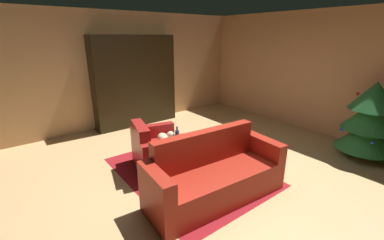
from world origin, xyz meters
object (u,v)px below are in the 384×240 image
at_px(armchair_red, 158,152).
at_px(couch_red, 215,177).
at_px(coffee_table, 185,147).
at_px(bottle_on_table, 177,136).
at_px(book_stack_on_table, 183,139).
at_px(decorated_tree, 369,119).
at_px(bookshelf_unit, 140,83).

distance_m(armchair_red, couch_red, 1.21).
distance_m(couch_red, coffee_table, 0.92).
bearing_deg(couch_red, bottle_on_table, 174.18).
height_order(armchair_red, book_stack_on_table, armchair_red).
distance_m(couch_red, decorated_tree, 3.16).
bearing_deg(book_stack_on_table, decorated_tree, 59.53).
relative_size(armchair_red, bottle_on_table, 4.05).
xyz_separation_m(bookshelf_unit, bottle_on_table, (2.43, -0.54, -0.49)).
xyz_separation_m(armchair_red, book_stack_on_table, (0.24, 0.35, 0.22)).
distance_m(bottle_on_table, decorated_tree, 3.46).
distance_m(bookshelf_unit, coffee_table, 2.72).
bearing_deg(armchair_red, bottle_on_table, 69.26).
xyz_separation_m(armchair_red, bottle_on_table, (0.12, 0.32, 0.25)).
distance_m(coffee_table, bottle_on_table, 0.23).
relative_size(book_stack_on_table, bottle_on_table, 0.83).
bearing_deg(couch_red, book_stack_on_table, 171.17).
bearing_deg(bottle_on_table, decorated_tree, 58.14).
bearing_deg(bottle_on_table, couch_red, -5.82).
relative_size(couch_red, bottle_on_table, 7.23).
relative_size(bookshelf_unit, decorated_tree, 1.53).
relative_size(couch_red, coffee_table, 3.22).
height_order(bookshelf_unit, couch_red, bookshelf_unit).
distance_m(book_stack_on_table, decorated_tree, 3.37).
bearing_deg(armchair_red, couch_red, 9.85).
bearing_deg(bookshelf_unit, couch_red, -10.56).
distance_m(coffee_table, decorated_tree, 3.34).
bearing_deg(book_stack_on_table, bookshelf_unit, 168.80).
bearing_deg(couch_red, bookshelf_unit, 169.44).
bearing_deg(coffee_table, couch_red, -10.08).
xyz_separation_m(book_stack_on_table, decorated_tree, (1.70, 2.89, 0.21)).
height_order(coffee_table, bottle_on_table, bottle_on_table).
bearing_deg(coffee_table, bookshelf_unit, 169.27).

